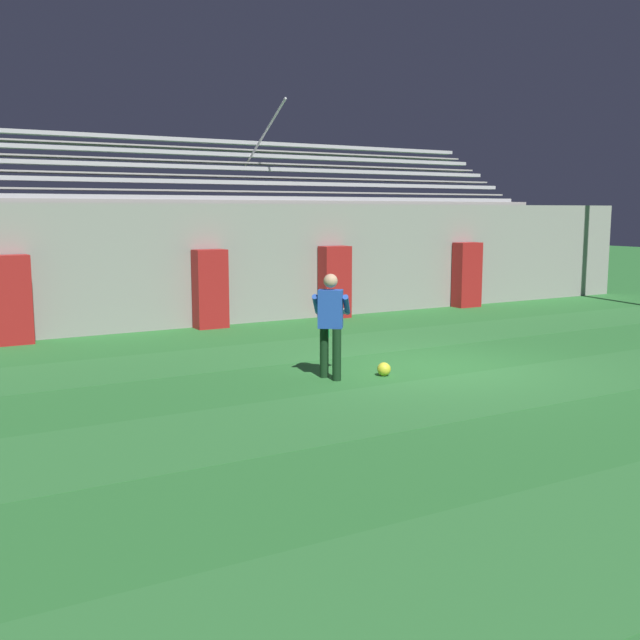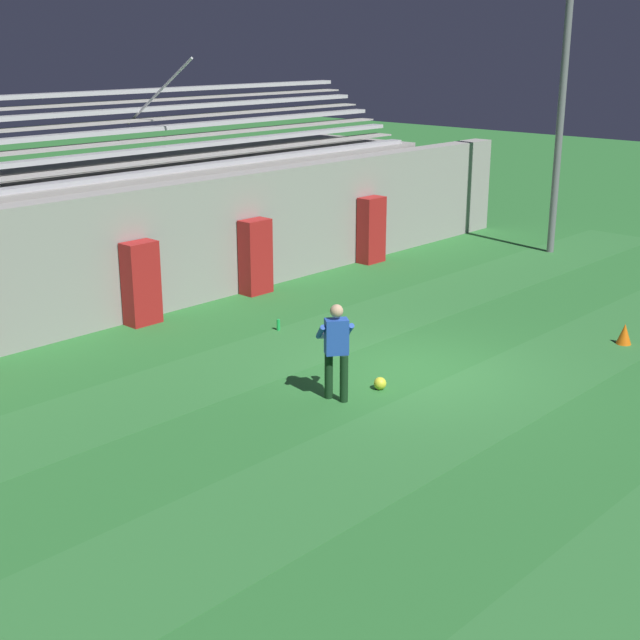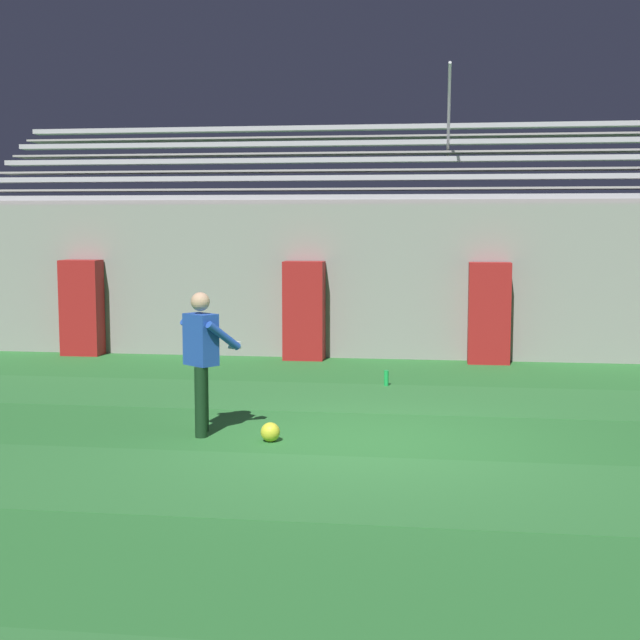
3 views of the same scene
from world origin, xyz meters
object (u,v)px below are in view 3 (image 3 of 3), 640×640
at_px(padding_pillar_gate_right, 489,313).
at_px(soccer_ball, 270,432).
at_px(padding_pillar_far_left, 82,308).
at_px(water_bottle, 386,378).
at_px(goalkeeper, 202,353).
at_px(padding_pillar_gate_left, 304,311).

relative_size(padding_pillar_gate_right, soccer_ball, 8.08).
height_order(padding_pillar_far_left, water_bottle, padding_pillar_far_left).
relative_size(soccer_ball, water_bottle, 0.92).
distance_m(goalkeeper, water_bottle, 3.99).
bearing_deg(soccer_ball, water_bottle, 73.28).
xyz_separation_m(padding_pillar_gate_left, goalkeeper, (-0.30, -5.82, 0.07)).
bearing_deg(goalkeeper, padding_pillar_gate_right, 58.34).
xyz_separation_m(padding_pillar_gate_right, soccer_ball, (-2.74, -6.08, -0.78)).
xyz_separation_m(padding_pillar_gate_right, padding_pillar_far_left, (-7.49, 0.00, 0.00)).
xyz_separation_m(padding_pillar_gate_left, padding_pillar_far_left, (-4.20, 0.00, 0.00)).
bearing_deg(padding_pillar_gate_left, padding_pillar_gate_right, 0.00).
distance_m(padding_pillar_gate_left, padding_pillar_far_left, 4.20).
bearing_deg(water_bottle, padding_pillar_gate_left, 123.80).
distance_m(padding_pillar_gate_left, soccer_ball, 6.16).
height_order(padding_pillar_gate_left, padding_pillar_far_left, same).
height_order(padding_pillar_gate_right, water_bottle, padding_pillar_gate_right).
bearing_deg(padding_pillar_far_left, water_bottle, -22.74).
xyz_separation_m(goalkeeper, soccer_ball, (0.85, -0.26, -0.84)).
height_order(goalkeeper, soccer_ball, goalkeeper).
bearing_deg(goalkeeper, padding_pillar_far_left, 123.76).
height_order(padding_pillar_gate_left, soccer_ball, padding_pillar_gate_left).
bearing_deg(soccer_ball, padding_pillar_far_left, 127.94).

